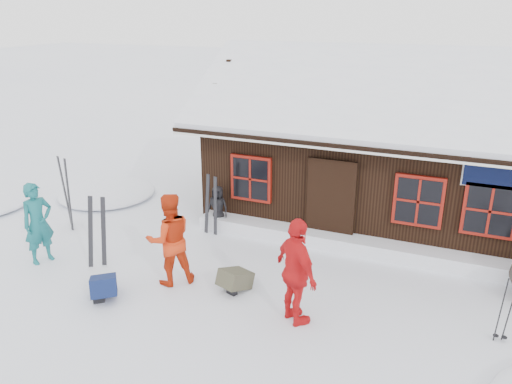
# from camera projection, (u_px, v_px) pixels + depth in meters

# --- Properties ---
(ground) EXTENTS (120.00, 120.00, 0.00)m
(ground) POSITION_uv_depth(u_px,v_px,m) (254.00, 284.00, 10.03)
(ground) COLOR white
(ground) RESTS_ON ground
(mountain_hut) EXTENTS (8.90, 6.09, 4.42)m
(mountain_hut) POSITION_uv_depth(u_px,v_px,m) (379.00, 154.00, 13.25)
(mountain_hut) COLOR black
(mountain_hut) RESTS_ON ground
(snow_drift) EXTENTS (7.60, 0.60, 0.35)m
(snow_drift) POSITION_uv_depth(u_px,v_px,m) (352.00, 244.00, 11.37)
(snow_drift) COLOR white
(snow_drift) RESTS_ON ground
(snow_mounds) EXTENTS (20.60, 13.20, 0.48)m
(snow_mounds) POSITION_uv_depth(u_px,v_px,m) (355.00, 259.00, 11.04)
(snow_mounds) COLOR white
(snow_mounds) RESTS_ON ground
(skier_teal) EXTENTS (0.62, 0.76, 1.80)m
(skier_teal) POSITION_uv_depth(u_px,v_px,m) (38.00, 223.00, 10.67)
(skier_teal) COLOR #156367
(skier_teal) RESTS_ON ground
(skier_orange_left) EXTENTS (1.17, 1.16, 1.91)m
(skier_orange_left) POSITION_uv_depth(u_px,v_px,m) (170.00, 239.00, 9.80)
(skier_orange_left) COLOR red
(skier_orange_left) RESTS_ON ground
(skier_orange_right) EXTENTS (1.18, 1.11, 1.96)m
(skier_orange_right) POSITION_uv_depth(u_px,v_px,m) (296.00, 272.00, 8.51)
(skier_orange_right) COLOR red
(skier_orange_right) RESTS_ON ground
(skier_crouched) EXTENTS (0.55, 0.37, 1.12)m
(skier_crouched) POSITION_uv_depth(u_px,v_px,m) (218.00, 207.00, 12.43)
(skier_crouched) COLOR black
(skier_crouched) RESTS_ON ground
(ski_pair_left) EXTENTS (0.47, 0.24, 1.65)m
(ski_pair_left) POSITION_uv_depth(u_px,v_px,m) (97.00, 233.00, 10.49)
(ski_pair_left) COLOR black
(ski_pair_left) RESTS_ON ground
(ski_pair_mid) EXTENTS (0.50, 0.32, 1.87)m
(ski_pair_mid) POSITION_uv_depth(u_px,v_px,m) (67.00, 194.00, 12.41)
(ski_pair_mid) COLOR black
(ski_pair_mid) RESTS_ON ground
(ski_pair_right) EXTENTS (0.44, 0.15, 1.58)m
(ski_pair_right) POSITION_uv_depth(u_px,v_px,m) (211.00, 206.00, 12.02)
(ski_pair_right) COLOR black
(ski_pair_right) RESTS_ON ground
(ski_poles) EXTENTS (0.21, 0.11, 1.19)m
(ski_poles) POSITION_uv_depth(u_px,v_px,m) (505.00, 312.00, 8.14)
(ski_poles) COLOR black
(ski_poles) RESTS_ON ground
(backpack_blue) EXTENTS (0.77, 0.79, 0.35)m
(backpack_blue) POSITION_uv_depth(u_px,v_px,m) (104.00, 290.00, 9.51)
(backpack_blue) COLOR #111D49
(backpack_blue) RESTS_ON ground
(backpack_olive) EXTENTS (0.63, 0.72, 0.33)m
(backpack_olive) POSITION_uv_depth(u_px,v_px,m) (235.00, 282.00, 9.78)
(backpack_olive) COLOR #474533
(backpack_olive) RESTS_ON ground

